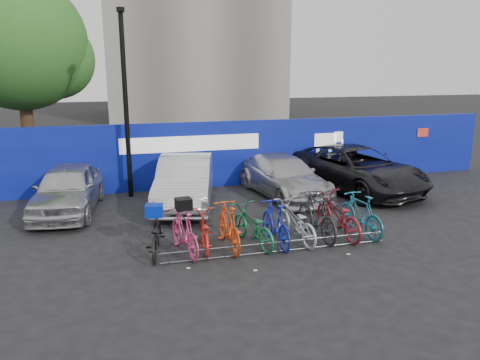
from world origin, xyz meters
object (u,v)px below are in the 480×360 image
object	(u,v)px
car_3	(355,169)
bike_9	(360,214)
bike_0	(155,235)
bike_2	(204,231)
bike_4	(252,226)
car_2	(284,176)
bike_rack	(278,247)
car_1	(185,181)
bike_7	(317,216)
bike_1	(184,232)
lamppost	(126,100)
tree	(26,47)
bike_5	(276,223)
bike_8	(338,215)
bike_6	(295,222)
bike_3	(229,226)
car_0	(68,189)

from	to	relation	value
car_3	bike_9	world-z (taller)	car_3
bike_0	bike_2	xyz separation A→B (m)	(1.17, 0.02, -0.01)
bike_4	bike_9	world-z (taller)	bike_9
car_2	car_3	xyz separation A→B (m)	(2.70, 0.00, 0.11)
bike_rack	car_1	bearing A→B (deg)	108.57
bike_4	bike_7	world-z (taller)	bike_7
bike_2	bike_9	world-z (taller)	bike_9
bike_1	bike_rack	bearing A→B (deg)	154.05
lamppost	bike_9	size ratio (longest dim) A/B	3.25
bike_0	bike_7	distance (m)	4.12
bike_2	bike_4	xyz separation A→B (m)	(1.20, -0.07, 0.04)
tree	bike_5	xyz separation A→B (m)	(6.90, -10.11, -4.51)
bike_2	bike_8	xyz separation A→B (m)	(3.55, 0.01, 0.10)
bike_1	bike_6	distance (m)	2.84
car_2	bike_8	size ratio (longest dim) A/B	2.20
tree	bike_8	bearing A→B (deg)	-48.83
bike_1	bike_2	world-z (taller)	bike_1
bike_1	bike_4	world-z (taller)	bike_1
bike_5	car_2	bearing A→B (deg)	-114.85
bike_2	bike_4	distance (m)	1.21
car_1	bike_5	world-z (taller)	car_1
bike_1	bike_3	bearing A→B (deg)	171.15
car_1	bike_1	xyz separation A→B (m)	(-0.62, -4.00, -0.22)
bike_7	bike_9	xyz separation A→B (m)	(1.21, -0.07, -0.04)
tree	bike_1	bearing A→B (deg)	-65.40
lamppost	bike_4	world-z (taller)	lamppost
bike_4	bike_2	bearing A→B (deg)	-17.96
bike_rack	bike_5	world-z (taller)	bike_5
car_0	bike_1	world-z (taller)	car_0
bike_5	bike_7	size ratio (longest dim) A/B	0.91
bike_3	lamppost	bearing A→B (deg)	-70.18
bike_rack	car_0	bearing A→B (deg)	137.19
bike_5	bike_6	size ratio (longest dim) A/B	0.95
car_2	bike_3	size ratio (longest dim) A/B	2.43
bike_5	bike_rack	bearing A→B (deg)	74.78
bike_1	bike_7	xyz separation A→B (m)	(3.45, 0.15, 0.06)
bike_2	car_2	bearing A→B (deg)	-124.91
car_3	bike_5	size ratio (longest dim) A/B	3.04
bike_9	car_3	bearing A→B (deg)	-124.17
bike_3	bike_5	bearing A→B (deg)	175.36
car_0	bike_2	world-z (taller)	car_0
car_0	car_1	world-z (taller)	car_1
car_0	bike_4	size ratio (longest dim) A/B	2.28
bike_0	bike_8	size ratio (longest dim) A/B	0.85
car_2	bike_0	distance (m)	6.25
bike_5	car_3	bearing A→B (deg)	-138.67
bike_3	car_0	bearing A→B (deg)	-47.39
bike_0	bike_9	size ratio (longest dim) A/B	0.95
bike_3	car_3	bearing A→B (deg)	-145.23
bike_0	lamppost	bearing A→B (deg)	-77.39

